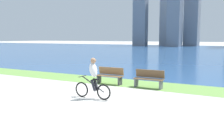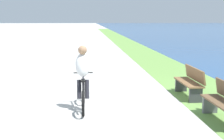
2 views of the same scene
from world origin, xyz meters
name	(u,v)px [view 1 (image 1 of 2)]	position (x,y,z in m)	size (l,w,h in m)	color
ground_plane	(80,92)	(0.00, 0.00, 0.00)	(300.00, 300.00, 0.00)	#B2AFA8
grass_strip_bayside	(113,82)	(0.00, 3.13, 0.00)	(120.00, 2.37, 0.01)	#6B9947
bay_water_surface	(210,51)	(0.00, 39.52, 0.00)	(300.00, 70.40, 0.00)	#2D568C
cyclist_lead	(93,78)	(1.24, -0.81, 0.84)	(1.72, 0.52, 1.68)	black
bench_near_path	(149,79)	(2.42, 2.42, 0.45)	(1.50, 0.47, 0.90)	brown
bench_far_along_path	(110,76)	(0.20, 2.40, 0.45)	(1.50, 0.47, 0.90)	brown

